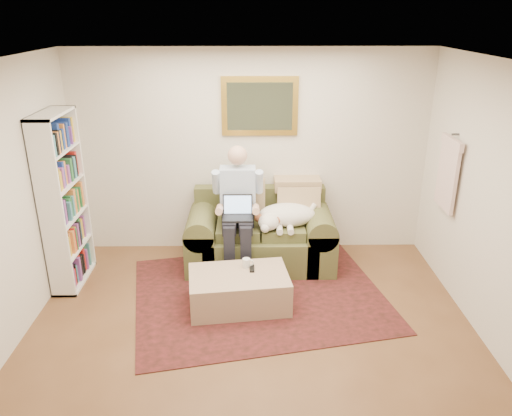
{
  "coord_description": "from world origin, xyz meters",
  "views": [
    {
      "loc": [
        -0.01,
        -3.65,
        2.99
      ],
      "look_at": [
        0.06,
        1.49,
        0.95
      ],
      "focal_mm": 35.0,
      "sensor_mm": 36.0,
      "label": 1
    }
  ],
  "objects_px": {
    "coffee_mug": "(246,263)",
    "laptop": "(238,211)",
    "seated_man": "(238,212)",
    "ottoman": "(239,290)",
    "bookshelf": "(63,201)",
    "sofa": "(260,240)",
    "sleeping_dog": "(287,215)"
  },
  "relations": [
    {
      "from": "coffee_mug",
      "to": "ottoman",
      "type": "bearing_deg",
      "value": -116.31
    },
    {
      "from": "sofa",
      "to": "coffee_mug",
      "type": "height_order",
      "value": "sofa"
    },
    {
      "from": "seated_man",
      "to": "laptop",
      "type": "distance_m",
      "value": 0.08
    },
    {
      "from": "ottoman",
      "to": "sleeping_dog",
      "type": "bearing_deg",
      "value": 57.5
    },
    {
      "from": "sofa",
      "to": "laptop",
      "type": "relative_size",
      "value": 5.15
    },
    {
      "from": "sofa",
      "to": "bookshelf",
      "type": "bearing_deg",
      "value": -169.53
    },
    {
      "from": "seated_man",
      "to": "sofa",
      "type": "bearing_deg",
      "value": 31.45
    },
    {
      "from": "sofa",
      "to": "laptop",
      "type": "distance_m",
      "value": 0.6
    },
    {
      "from": "laptop",
      "to": "ottoman",
      "type": "relative_size",
      "value": 0.33
    },
    {
      "from": "sofa",
      "to": "seated_man",
      "type": "xyz_separation_m",
      "value": [
        -0.27,
        -0.17,
        0.45
      ]
    },
    {
      "from": "sofa",
      "to": "seated_man",
      "type": "height_order",
      "value": "seated_man"
    },
    {
      "from": "seated_man",
      "to": "ottoman",
      "type": "distance_m",
      "value": 1.0
    },
    {
      "from": "sleeping_dog",
      "to": "ottoman",
      "type": "xyz_separation_m",
      "value": [
        -0.57,
        -0.9,
        -0.5
      ]
    },
    {
      "from": "seated_man",
      "to": "laptop",
      "type": "bearing_deg",
      "value": -90.0
    },
    {
      "from": "sofa",
      "to": "coffee_mug",
      "type": "relative_size",
      "value": 18.07
    },
    {
      "from": "laptop",
      "to": "sleeping_dog",
      "type": "relative_size",
      "value": 0.47
    },
    {
      "from": "sofa",
      "to": "bookshelf",
      "type": "relative_size",
      "value": 0.9
    },
    {
      "from": "sleeping_dog",
      "to": "bookshelf",
      "type": "bearing_deg",
      "value": -172.86
    },
    {
      "from": "sofa",
      "to": "bookshelf",
      "type": "height_order",
      "value": "bookshelf"
    },
    {
      "from": "sleeping_dog",
      "to": "coffee_mug",
      "type": "relative_size",
      "value": 7.44
    },
    {
      "from": "laptop",
      "to": "coffee_mug",
      "type": "distance_m",
      "value": 0.7
    },
    {
      "from": "seated_man",
      "to": "sleeping_dog",
      "type": "xyz_separation_m",
      "value": [
        0.6,
        0.07,
        -0.07
      ]
    },
    {
      "from": "coffee_mug",
      "to": "seated_man",
      "type": "bearing_deg",
      "value": 98.71
    },
    {
      "from": "sofa",
      "to": "laptop",
      "type": "height_order",
      "value": "laptop"
    },
    {
      "from": "sleeping_dog",
      "to": "coffee_mug",
      "type": "xyz_separation_m",
      "value": [
        -0.49,
        -0.74,
        -0.26
      ]
    },
    {
      "from": "sofa",
      "to": "seated_man",
      "type": "relative_size",
      "value": 1.19
    },
    {
      "from": "bookshelf",
      "to": "laptop",
      "type": "bearing_deg",
      "value": 5.11
    },
    {
      "from": "sleeping_dog",
      "to": "sofa",
      "type": "bearing_deg",
      "value": 164.26
    },
    {
      "from": "ottoman",
      "to": "bookshelf",
      "type": "xyz_separation_m",
      "value": [
        -1.97,
        0.58,
        0.81
      ]
    },
    {
      "from": "coffee_mug",
      "to": "laptop",
      "type": "bearing_deg",
      "value": 99.71
    },
    {
      "from": "sofa",
      "to": "seated_man",
      "type": "distance_m",
      "value": 0.55
    },
    {
      "from": "sofa",
      "to": "ottoman",
      "type": "distance_m",
      "value": 1.03
    }
  ]
}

